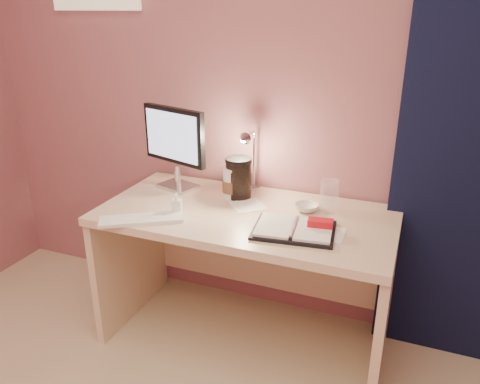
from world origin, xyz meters
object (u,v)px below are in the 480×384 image
(coffee_cup, at_px, (232,183))
(dark_jar, at_px, (239,180))
(clear_cup, at_px, (329,196))
(desk, at_px, (251,247))
(planner, at_px, (296,229))
(bowl, at_px, (307,208))
(desk_lamp, at_px, (249,155))
(lotion_bottle, at_px, (177,203))
(keyboard, at_px, (141,219))
(monitor, at_px, (176,141))

(coffee_cup, distance_m, dark_jar, 0.04)
(clear_cup, bearing_deg, desk, -166.29)
(coffee_cup, bearing_deg, planner, -32.94)
(bowl, height_order, desk_lamp, desk_lamp)
(lotion_bottle, relative_size, desk_lamp, 0.29)
(keyboard, relative_size, coffee_cup, 2.34)
(monitor, xyz_separation_m, coffee_cup, (0.33, -0.02, -0.19))
(monitor, bearing_deg, desk_lamp, 24.48)
(desk, distance_m, lotion_bottle, 0.45)
(planner, distance_m, dark_jar, 0.49)
(planner, bearing_deg, coffee_cup, 139.99)
(coffee_cup, bearing_deg, keyboard, -123.56)
(planner, height_order, lotion_bottle, lotion_bottle)
(coffee_cup, bearing_deg, desk, -30.56)
(bowl, bearing_deg, desk_lamp, 162.49)
(keyboard, relative_size, desk_lamp, 1.12)
(monitor, bearing_deg, planner, -4.17)
(keyboard, bearing_deg, lotion_bottle, 21.12)
(dark_jar, xyz_separation_m, desk_lamp, (0.04, 0.05, 0.12))
(keyboard, xyz_separation_m, bowl, (0.68, 0.39, 0.01))
(lotion_bottle, height_order, dark_jar, dark_jar)
(desk, bearing_deg, keyboard, -140.39)
(planner, distance_m, clear_cup, 0.30)
(monitor, relative_size, coffee_cup, 2.72)
(monitor, xyz_separation_m, lotion_bottle, (0.16, -0.30, -0.21))
(bowl, xyz_separation_m, dark_jar, (-0.37, 0.05, 0.07))
(planner, relative_size, coffee_cup, 2.36)
(keyboard, xyz_separation_m, clear_cup, (0.77, 0.43, 0.07))
(desk, xyz_separation_m, keyboard, (-0.41, -0.34, 0.23))
(keyboard, relative_size, dark_jar, 2.03)
(desk, xyz_separation_m, clear_cup, (0.36, 0.09, 0.30))
(desk, height_order, keyboard, keyboard)
(desk_lamp, bearing_deg, dark_jar, -120.82)
(desk, height_order, dark_jar, dark_jar)
(keyboard, bearing_deg, coffee_cup, 24.70)
(planner, relative_size, clear_cup, 2.47)
(monitor, height_order, clear_cup, monitor)
(desk, relative_size, desk_lamp, 4.16)
(monitor, distance_m, desk_lamp, 0.40)
(lotion_bottle, bearing_deg, desk, 33.11)
(desk, relative_size, lotion_bottle, 14.26)
(monitor, relative_size, lotion_bottle, 4.45)
(bowl, bearing_deg, monitor, 175.59)
(bowl, bearing_deg, lotion_bottle, -156.85)
(desk, height_order, desk_lamp, desk_lamp)
(planner, bearing_deg, monitor, 151.51)
(monitor, xyz_separation_m, dark_jar, (0.36, -0.00, -0.17))
(monitor, relative_size, planner, 1.15)
(monitor, distance_m, keyboard, 0.51)
(desk, distance_m, bowl, 0.36)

